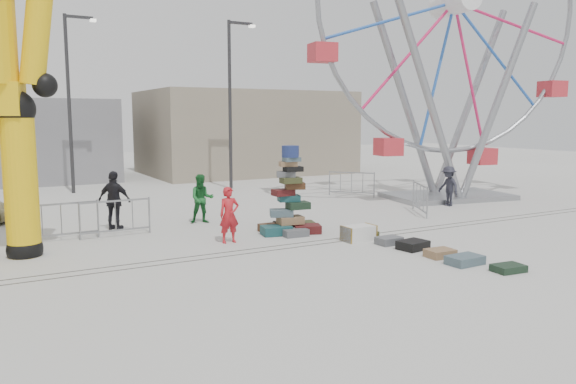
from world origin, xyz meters
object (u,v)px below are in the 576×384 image
lamp_post_right (232,96)px  barricade_wheel_front (420,199)px  lamp_post_left (71,94)px  ferris_wheel (453,29)px  barricade_dummy_c (115,218)px  pedestrian_grey (448,186)px  barricade_dummy_b (61,221)px  steamer_trunk (359,233)px  pedestrian_red (229,215)px  barricade_wheel_back (352,184)px  suitcase_tower (290,209)px  pedestrian_black (115,200)px  pedestrian_green (202,199)px

lamp_post_right → barricade_wheel_front: (3.00, -9.98, -3.93)m
lamp_post_left → ferris_wheel: ferris_wheel is taller
barricade_dummy_c → pedestrian_grey: (12.68, -0.52, 0.23)m
lamp_post_right → barricade_dummy_b: (-8.92, -8.46, -3.93)m
steamer_trunk → barricade_wheel_front: bearing=28.9°
barricade_dummy_c → barricade_dummy_b: bearing=172.1°
barricade_dummy_b → barricade_wheel_front: 12.02m
lamp_post_right → pedestrian_grey: size_ratio=5.11×
ferris_wheel → pedestrian_red: (-11.55, -3.34, -6.31)m
ferris_wheel → steamer_trunk: ferris_wheel is taller
barricade_wheel_front → barricade_wheel_back: same height
barricade_dummy_b → barricade_wheel_back: (12.37, 3.34, 0.00)m
lamp_post_left → barricade_dummy_c: 11.34m
suitcase_tower → barricade_dummy_c: (-4.71, 1.99, -0.19)m
suitcase_tower → barricade_wheel_front: size_ratio=1.32×
suitcase_tower → lamp_post_left: bearing=121.3°
lamp_post_right → pedestrian_grey: bearing=-60.3°
lamp_post_left → barricade_dummy_c: size_ratio=4.00×
lamp_post_left → ferris_wheel: bearing=-35.2°
lamp_post_left → barricade_wheel_front: size_ratio=4.00×
lamp_post_left → barricade_dummy_c: (-0.47, -10.63, -3.93)m
pedestrian_black → suitcase_tower: bearing=-172.2°
lamp_post_left → steamer_trunk: bearing=-69.6°
suitcase_tower → barricade_wheel_front: 5.79m
ferris_wheel → pedestrian_grey: (-1.45, -1.50, -6.31)m
barricade_dummy_c → lamp_post_left: bearing=86.3°
ferris_wheel → pedestrian_green: ferris_wheel is taller
pedestrian_black → pedestrian_grey: bearing=-145.2°
steamer_trunk → barricade_dummy_b: size_ratio=0.46×
barricade_dummy_b → pedestrian_green: 4.46m
barricade_wheel_back → pedestrian_black: (-10.70, -2.46, 0.36)m
lamp_post_right → lamp_post_left: bearing=164.1°
ferris_wheel → lamp_post_left: bearing=154.4°
lamp_post_left → steamer_trunk: 16.09m
lamp_post_right → barricade_wheel_back: bearing=-56.1°
barricade_dummy_b → barricade_wheel_front: bearing=-8.7°
steamer_trunk → pedestrian_black: pedestrian_black is taller
suitcase_tower → barricade_dummy_c: size_ratio=1.32×
barricade_dummy_b → pedestrian_black: pedestrian_black is taller
lamp_post_left → pedestrian_red: bearing=-80.7°
suitcase_tower → pedestrian_black: bearing=158.7°
pedestrian_black → barricade_wheel_front: bearing=-151.3°
lamp_post_right → lamp_post_left: size_ratio=1.00×
steamer_trunk → barricade_dummy_b: barricade_dummy_b is taller
barricade_dummy_c → pedestrian_red: size_ratio=1.28×
lamp_post_right → pedestrian_red: 12.58m
pedestrian_green → pedestrian_black: pedestrian_black is taller
barricade_wheel_back → pedestrian_black: pedestrian_black is taller
suitcase_tower → pedestrian_grey: 8.11m
barricade_dummy_c → ferris_wheel: bearing=2.8°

